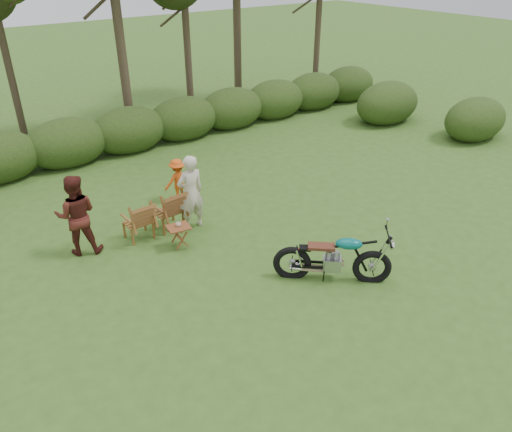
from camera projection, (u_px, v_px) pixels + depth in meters
ground at (317, 279)px, 10.01m from camera, size 80.00×80.00×0.00m
tree_line at (121, 22)px, 15.31m from camera, size 22.52×11.62×8.14m
motorcycle at (331, 278)px, 10.04m from camera, size 2.20×2.09×1.26m
lawn_chair_right at (169, 227)px, 11.84m from camera, size 0.75×0.75×1.00m
lawn_chair_left at (140, 237)px, 11.43m from camera, size 0.67×0.67×0.95m
side_table at (179, 237)px, 10.95m from camera, size 0.56×0.49×0.52m
cup at (178, 224)px, 10.83m from camera, size 0.15×0.15×0.09m
adult_a at (193, 227)px, 11.86m from camera, size 0.67×0.44×1.81m
adult_b at (84, 251)px, 10.93m from camera, size 1.08×0.98×1.80m
child at (180, 200)px, 13.08m from camera, size 0.75×0.44×1.16m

